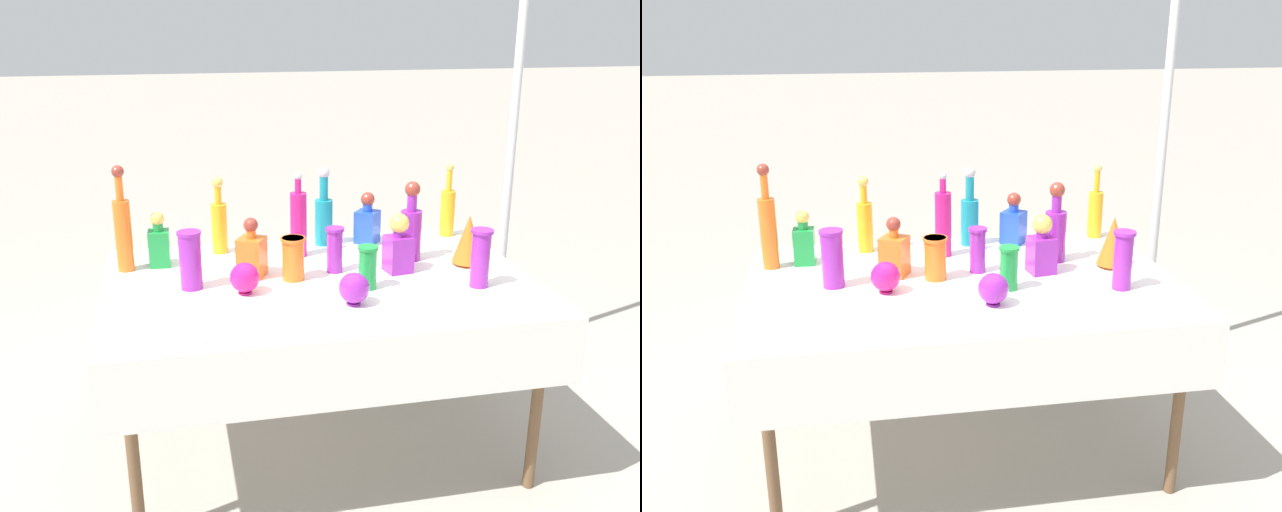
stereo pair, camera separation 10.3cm
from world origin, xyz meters
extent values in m
plane|color=#A0998C|center=(0.00, 0.00, 0.00)|extent=(40.00, 40.00, 0.00)
cube|color=white|center=(0.00, 0.00, 0.74)|extent=(1.68, 1.10, 0.03)
cube|color=white|center=(0.00, -0.55, 0.63)|extent=(1.68, 0.01, 0.26)
cylinder|color=brown|center=(-0.74, -0.45, 0.36)|extent=(0.04, 0.04, 0.73)
cylinder|color=brown|center=(0.74, -0.45, 0.36)|extent=(0.04, 0.04, 0.73)
cylinder|color=brown|center=(-0.74, 0.45, 0.36)|extent=(0.04, 0.04, 0.73)
cylinder|color=brown|center=(0.74, 0.45, 0.36)|extent=(0.04, 0.04, 0.73)
cylinder|color=teal|center=(0.11, 0.45, 0.86)|extent=(0.08, 0.08, 0.21)
cylinder|color=teal|center=(0.11, 0.45, 1.02)|extent=(0.04, 0.04, 0.11)
sphere|color=#B2B2B7|center=(0.11, 0.45, 1.09)|extent=(0.05, 0.05, 0.05)
cylinder|color=orange|center=(0.71, 0.46, 0.87)|extent=(0.07, 0.07, 0.22)
cylinder|color=orange|center=(0.71, 0.46, 1.03)|extent=(0.03, 0.03, 0.10)
sphere|color=gold|center=(0.71, 0.46, 1.09)|extent=(0.04, 0.04, 0.04)
cylinder|color=#C61972|center=(-0.03, 0.31, 0.90)|extent=(0.07, 0.07, 0.28)
cylinder|color=#C61972|center=(-0.03, 0.31, 1.07)|extent=(0.03, 0.03, 0.06)
sphere|color=#B2B2B7|center=(-0.03, 0.31, 1.11)|extent=(0.03, 0.03, 0.03)
cylinder|color=purple|center=(0.43, 0.16, 0.87)|extent=(0.09, 0.09, 0.22)
cylinder|color=purple|center=(0.43, 0.16, 1.01)|extent=(0.04, 0.04, 0.08)
sphere|color=maroon|center=(0.43, 0.16, 1.07)|extent=(0.06, 0.06, 0.06)
cylinder|color=orange|center=(-0.76, 0.28, 0.91)|extent=(0.07, 0.07, 0.29)
cylinder|color=orange|center=(-0.76, 0.28, 1.11)|extent=(0.03, 0.03, 0.10)
sphere|color=maroon|center=(-0.76, 0.28, 1.17)|extent=(0.05, 0.05, 0.05)
cylinder|color=orange|center=(-0.36, 0.43, 0.87)|extent=(0.07, 0.07, 0.22)
cylinder|color=orange|center=(-0.36, 0.43, 1.02)|extent=(0.03, 0.03, 0.08)
sphere|color=gold|center=(-0.36, 0.43, 1.08)|extent=(0.05, 0.05, 0.05)
cube|color=purple|center=(0.33, 0.03, 0.84)|extent=(0.11, 0.11, 0.15)
cylinder|color=purple|center=(0.33, 0.03, 0.93)|extent=(0.05, 0.05, 0.03)
sphere|color=gold|center=(0.33, 0.03, 0.97)|extent=(0.08, 0.08, 0.08)
cube|color=blue|center=(0.31, 0.43, 0.83)|extent=(0.13, 0.13, 0.15)
cylinder|color=blue|center=(0.31, 0.43, 0.93)|extent=(0.04, 0.04, 0.04)
sphere|color=maroon|center=(0.31, 0.43, 0.97)|extent=(0.06, 0.06, 0.06)
cube|color=orange|center=(-0.26, 0.10, 0.84)|extent=(0.14, 0.14, 0.16)
cylinder|color=orange|center=(-0.26, 0.10, 0.94)|extent=(0.04, 0.04, 0.04)
sphere|color=maroon|center=(-0.26, 0.10, 0.97)|extent=(0.06, 0.06, 0.06)
cube|color=#198C38|center=(-0.62, 0.30, 0.84)|extent=(0.09, 0.09, 0.15)
cylinder|color=#198C38|center=(-0.62, 0.30, 0.93)|extent=(0.04, 0.04, 0.03)
sphere|color=gold|center=(-0.62, 0.30, 0.96)|extent=(0.06, 0.06, 0.06)
cylinder|color=orange|center=(-0.10, 0.03, 0.85)|extent=(0.09, 0.09, 0.17)
cylinder|color=orange|center=(-0.10, 0.03, 0.93)|extent=(0.10, 0.10, 0.01)
cylinder|color=purple|center=(-0.50, 0.01, 0.87)|extent=(0.08, 0.08, 0.23)
cylinder|color=purple|center=(-0.50, 0.01, 0.98)|extent=(0.09, 0.09, 0.01)
cylinder|color=purple|center=(0.59, -0.20, 0.87)|extent=(0.07, 0.07, 0.23)
cylinder|color=purple|center=(0.59, -0.20, 0.98)|extent=(0.09, 0.09, 0.01)
cylinder|color=purple|center=(0.08, 0.08, 0.85)|extent=(0.06, 0.06, 0.19)
cylinder|color=purple|center=(0.08, 0.08, 0.94)|extent=(0.08, 0.08, 0.01)
cylinder|color=#198C38|center=(0.16, -0.13, 0.85)|extent=(0.07, 0.07, 0.17)
cylinder|color=#198C38|center=(0.16, -0.13, 0.92)|extent=(0.08, 0.08, 0.01)
cylinder|color=orange|center=(0.65, 0.05, 0.77)|extent=(0.06, 0.06, 0.01)
cone|color=orange|center=(0.65, 0.05, 0.87)|extent=(0.13, 0.13, 0.20)
cylinder|color=purple|center=(0.07, -0.27, 0.76)|extent=(0.05, 0.05, 0.01)
sphere|color=purple|center=(0.07, -0.27, 0.82)|extent=(0.11, 0.11, 0.11)
cylinder|color=#C61972|center=(-0.31, -0.08, 0.76)|extent=(0.05, 0.05, 0.01)
sphere|color=#C61972|center=(-0.31, -0.08, 0.83)|extent=(0.11, 0.11, 0.11)
cube|color=white|center=(0.17, -0.50, 0.78)|extent=(0.05, 0.02, 0.04)
cube|color=white|center=(-0.55, -0.45, 0.78)|extent=(0.05, 0.02, 0.04)
cube|color=white|center=(-0.51, -0.50, 0.78)|extent=(0.06, 0.03, 0.05)
cube|color=tan|center=(-0.39, 0.97, 0.14)|extent=(0.51, 0.51, 0.29)
cube|color=tan|center=(-0.39, 1.10, 0.33)|extent=(0.37, 0.16, 0.09)
cylinder|color=silver|center=(1.12, 0.67, 1.14)|extent=(0.04, 0.04, 2.28)
cylinder|color=#333338|center=(1.12, 0.67, 0.02)|extent=(0.18, 0.18, 0.04)
camera|label=1|loc=(-0.55, -2.59, 1.77)|focal=40.00mm
camera|label=2|loc=(-0.45, -2.61, 1.77)|focal=40.00mm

